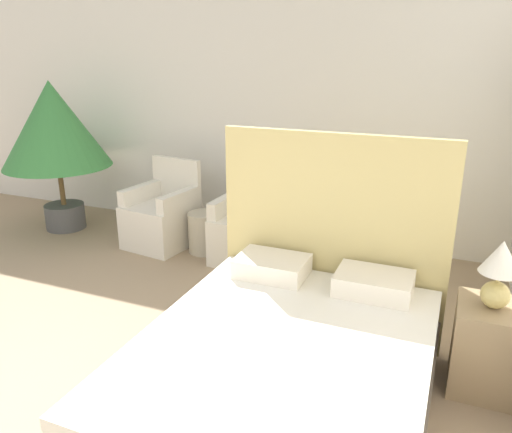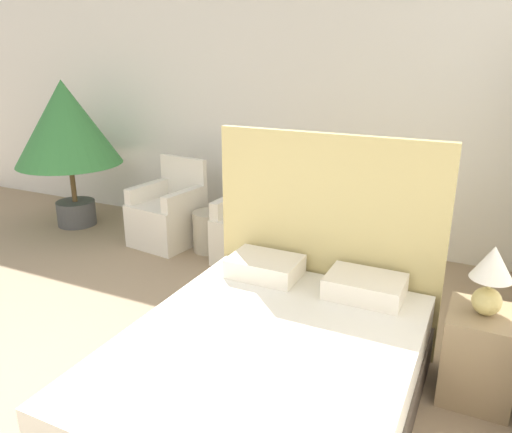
{
  "view_description": "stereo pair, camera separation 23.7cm",
  "coord_description": "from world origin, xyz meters",
  "px_view_note": "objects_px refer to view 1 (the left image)",
  "views": [
    {
      "loc": [
        2.25,
        -1.08,
        2.08
      ],
      "look_at": [
        0.63,
        2.78,
        0.66
      ],
      "focal_mm": 35.0,
      "sensor_mm": 36.0,
      "label": 1
    },
    {
      "loc": [
        2.46,
        -0.98,
        2.08
      ],
      "look_at": [
        0.63,
        2.78,
        0.66
      ],
      "focal_mm": 35.0,
      "sensor_mm": 36.0,
      "label": 2
    }
  ],
  "objects_px": {
    "potted_palm": "(54,128)",
    "nightstand": "(487,348)",
    "bed": "(288,363)",
    "table_lamp": "(500,268)",
    "armchair_near_window_left": "(162,219)",
    "side_table": "(204,232)",
    "armchair_near_window_right": "(250,232)"
  },
  "relations": [
    {
      "from": "nightstand",
      "to": "bed",
      "type": "bearing_deg",
      "value": -148.79
    },
    {
      "from": "side_table",
      "to": "armchair_near_window_right",
      "type": "bearing_deg",
      "value": 0.55
    },
    {
      "from": "bed",
      "to": "nightstand",
      "type": "height_order",
      "value": "bed"
    },
    {
      "from": "armchair_near_window_right",
      "to": "bed",
      "type": "bearing_deg",
      "value": -59.53
    },
    {
      "from": "bed",
      "to": "armchair_near_window_right",
      "type": "relative_size",
      "value": 2.24
    },
    {
      "from": "bed",
      "to": "nightstand",
      "type": "xyz_separation_m",
      "value": [
        1.1,
        0.66,
        -0.02
      ]
    },
    {
      "from": "nightstand",
      "to": "table_lamp",
      "type": "xyz_separation_m",
      "value": [
        -0.0,
        -0.01,
        0.55
      ]
    },
    {
      "from": "bed",
      "to": "potted_palm",
      "type": "distance_m",
      "value": 4.17
    },
    {
      "from": "table_lamp",
      "to": "side_table",
      "type": "relative_size",
      "value": 1.0
    },
    {
      "from": "armchair_near_window_left",
      "to": "nightstand",
      "type": "relative_size",
      "value": 1.61
    },
    {
      "from": "potted_palm",
      "to": "nightstand",
      "type": "distance_m",
      "value": 4.91
    },
    {
      "from": "table_lamp",
      "to": "nightstand",
      "type": "bearing_deg",
      "value": 56.26
    },
    {
      "from": "armchair_near_window_left",
      "to": "potted_palm",
      "type": "xyz_separation_m",
      "value": [
        -1.39,
        0.01,
        0.91
      ]
    },
    {
      "from": "bed",
      "to": "potted_palm",
      "type": "bearing_deg",
      "value": 150.61
    },
    {
      "from": "nightstand",
      "to": "table_lamp",
      "type": "height_order",
      "value": "table_lamp"
    },
    {
      "from": "armchair_near_window_left",
      "to": "nightstand",
      "type": "distance_m",
      "value": 3.51
    },
    {
      "from": "bed",
      "to": "armchair_near_window_left",
      "type": "height_order",
      "value": "bed"
    },
    {
      "from": "bed",
      "to": "table_lamp",
      "type": "bearing_deg",
      "value": 31.06
    },
    {
      "from": "potted_palm",
      "to": "armchair_near_window_right",
      "type": "bearing_deg",
      "value": -0.18
    },
    {
      "from": "table_lamp",
      "to": "bed",
      "type": "bearing_deg",
      "value": -148.94
    },
    {
      "from": "armchair_near_window_left",
      "to": "bed",
      "type": "bearing_deg",
      "value": -35.11
    },
    {
      "from": "bed",
      "to": "potted_palm",
      "type": "relative_size",
      "value": 1.19
    },
    {
      "from": "potted_palm",
      "to": "table_lamp",
      "type": "bearing_deg",
      "value": -16.11
    },
    {
      "from": "potted_palm",
      "to": "side_table",
      "type": "xyz_separation_m",
      "value": [
        1.91,
        -0.01,
        -0.99
      ]
    },
    {
      "from": "table_lamp",
      "to": "armchair_near_window_right",
      "type": "bearing_deg",
      "value": 148.74
    },
    {
      "from": "armchair_near_window_right",
      "to": "side_table",
      "type": "height_order",
      "value": "armchair_near_window_right"
    },
    {
      "from": "bed",
      "to": "table_lamp",
      "type": "distance_m",
      "value": 1.38
    },
    {
      "from": "bed",
      "to": "nightstand",
      "type": "relative_size",
      "value": 3.59
    },
    {
      "from": "nightstand",
      "to": "side_table",
      "type": "relative_size",
      "value": 1.33
    },
    {
      "from": "bed",
      "to": "table_lamp",
      "type": "xyz_separation_m",
      "value": [
        1.09,
        0.66,
        0.53
      ]
    },
    {
      "from": "bed",
      "to": "table_lamp",
      "type": "relative_size",
      "value": 4.78
    },
    {
      "from": "armchair_near_window_left",
      "to": "potted_palm",
      "type": "height_order",
      "value": "potted_palm"
    }
  ]
}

